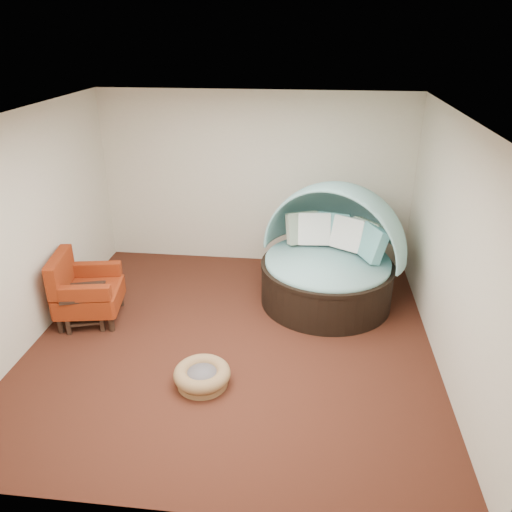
# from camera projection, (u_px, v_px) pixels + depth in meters

# --- Properties ---
(floor) EXTENTS (5.00, 5.00, 0.00)m
(floor) POSITION_uv_depth(u_px,v_px,m) (233.00, 341.00, 6.38)
(floor) COLOR #492215
(floor) RESTS_ON ground
(wall_back) EXTENTS (5.00, 0.00, 5.00)m
(wall_back) POSITION_uv_depth(u_px,v_px,m) (255.00, 180.00, 8.04)
(wall_back) COLOR beige
(wall_back) RESTS_ON floor
(wall_front) EXTENTS (5.00, 0.00, 5.00)m
(wall_front) POSITION_uv_depth(u_px,v_px,m) (174.00, 377.00, 3.53)
(wall_front) COLOR beige
(wall_front) RESTS_ON floor
(wall_left) EXTENTS (0.00, 5.00, 5.00)m
(wall_left) POSITION_uv_depth(u_px,v_px,m) (27.00, 231.00, 6.05)
(wall_left) COLOR beige
(wall_left) RESTS_ON floor
(wall_right) EXTENTS (0.00, 5.00, 5.00)m
(wall_right) POSITION_uv_depth(u_px,v_px,m) (453.00, 250.00, 5.53)
(wall_right) COLOR beige
(wall_right) RESTS_ON floor
(ceiling) EXTENTS (5.00, 5.00, 0.00)m
(ceiling) POSITION_uv_depth(u_px,v_px,m) (227.00, 117.00, 5.20)
(ceiling) COLOR white
(ceiling) RESTS_ON wall_back
(canopy_daybed) EXTENTS (2.47, 2.44, 1.72)m
(canopy_daybed) POSITION_uv_depth(u_px,v_px,m) (331.00, 249.00, 7.05)
(canopy_daybed) COLOR black
(canopy_daybed) RESTS_ON floor
(pet_basket) EXTENTS (0.66, 0.66, 0.22)m
(pet_basket) POSITION_uv_depth(u_px,v_px,m) (202.00, 376.00, 5.56)
(pet_basket) COLOR brown
(pet_basket) RESTS_ON floor
(red_armchair) EXTENTS (0.95, 0.95, 0.96)m
(red_armchair) POSITION_uv_depth(u_px,v_px,m) (84.00, 290.00, 6.68)
(red_armchair) COLOR black
(red_armchair) RESTS_ON floor
(side_table) EXTENTS (0.66, 0.66, 0.50)m
(side_table) POSITION_uv_depth(u_px,v_px,m) (85.00, 303.00, 6.60)
(side_table) COLOR black
(side_table) RESTS_ON floor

